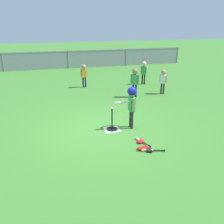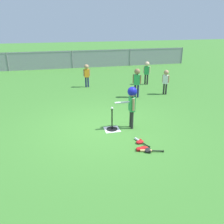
# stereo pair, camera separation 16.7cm
# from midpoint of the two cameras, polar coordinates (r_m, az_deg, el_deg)

# --- Properties ---
(ground_plane) EXTENTS (60.00, 60.00, 0.00)m
(ground_plane) POSITION_cam_midpoint_polar(r_m,az_deg,el_deg) (7.10, -1.93, -3.87)
(ground_plane) COLOR #3D7A2D
(home_plate) EXTENTS (0.44, 0.44, 0.01)m
(home_plate) POSITION_cam_midpoint_polar(r_m,az_deg,el_deg) (7.01, 0.68, -4.17)
(home_plate) COLOR white
(home_plate) RESTS_ON ground_plane
(batting_tee) EXTENTS (0.32, 0.32, 0.63)m
(batting_tee) POSITION_cam_midpoint_polar(r_m,az_deg,el_deg) (6.97, 0.69, -3.47)
(batting_tee) COLOR black
(batting_tee) RESTS_ON ground_plane
(baseball_on_tee) EXTENTS (0.07, 0.07, 0.07)m
(baseball_on_tee) POSITION_cam_midpoint_polar(r_m,az_deg,el_deg) (6.76, 0.71, 0.95)
(baseball_on_tee) COLOR white
(baseball_on_tee) RESTS_ON batting_tee
(batter_child) EXTENTS (0.65, 0.36, 1.26)m
(batter_child) POSITION_cam_midpoint_polar(r_m,az_deg,el_deg) (6.83, 5.49, 3.09)
(batter_child) COLOR #262626
(batter_child) RESTS_ON ground_plane
(fielder_near_left) EXTENTS (0.31, 0.25, 1.20)m
(fielder_near_left) POSITION_cam_midpoint_polar(r_m,az_deg,el_deg) (9.80, 6.50, 7.87)
(fielder_near_left) COLOR #191E4C
(fielder_near_left) RESTS_ON ground_plane
(fielder_deep_left) EXTENTS (0.29, 0.23, 1.13)m
(fielder_deep_left) POSITION_cam_midpoint_polar(r_m,az_deg,el_deg) (11.97, 8.74, 9.96)
(fielder_deep_left) COLOR #262626
(fielder_deep_left) RESTS_ON ground_plane
(fielder_deep_right) EXTENTS (0.32, 0.22, 1.09)m
(fielder_deep_right) POSITION_cam_midpoint_polar(r_m,az_deg,el_deg) (11.38, -5.67, 9.38)
(fielder_deep_right) COLOR #191E4C
(fielder_deep_right) RESTS_ON ground_plane
(fielder_deep_center) EXTENTS (0.24, 0.24, 1.06)m
(fielder_deep_center) POSITION_cam_midpoint_polar(r_m,az_deg,el_deg) (10.45, 13.22, 7.77)
(fielder_deep_center) COLOR #262626
(fielder_deep_center) RESTS_ON ground_plane
(spare_bat_silver) EXTENTS (0.25, 0.55, 0.06)m
(spare_bat_silver) POSITION_cam_midpoint_polar(r_m,az_deg,el_deg) (6.35, 7.48, -6.97)
(spare_bat_silver) COLOR silver
(spare_bat_silver) RESTS_ON ground_plane
(spare_bat_wood) EXTENTS (0.57, 0.21, 0.06)m
(spare_bat_wood) POSITION_cam_midpoint_polar(r_m,az_deg,el_deg) (5.95, 9.57, -9.14)
(spare_bat_wood) COLOR #DBB266
(spare_bat_wood) RESTS_ON ground_plane
(glove_by_plate) EXTENTS (0.25, 0.22, 0.07)m
(glove_by_plate) POSITION_cam_midpoint_polar(r_m,az_deg,el_deg) (6.31, 7.46, -7.10)
(glove_by_plate) COLOR #B21919
(glove_by_plate) RESTS_ON ground_plane
(glove_near_bats) EXTENTS (0.26, 0.23, 0.07)m
(glove_near_bats) POSITION_cam_midpoint_polar(r_m,az_deg,el_deg) (5.99, 7.60, -8.78)
(glove_near_bats) COLOR #B21919
(glove_near_bats) RESTS_ON ground_plane
(glove_tossed_aside) EXTENTS (0.25, 0.27, 0.07)m
(glove_tossed_aside) POSITION_cam_midpoint_polar(r_m,az_deg,el_deg) (5.97, 9.37, -9.01)
(glove_tossed_aside) COLOR black
(glove_tossed_aside) RESTS_ON ground_plane
(glove_outfield_drop) EXTENTS (0.27, 0.27, 0.07)m
(glove_outfield_drop) POSITION_cam_midpoint_polar(r_m,az_deg,el_deg) (6.04, 8.66, -8.55)
(glove_outfield_drop) COLOR #B21919
(glove_outfield_drop) RESTS_ON ground_plane
(outfield_fence) EXTENTS (16.06, 0.06, 1.15)m
(outfield_fence) POSITION_cam_midpoint_polar(r_m,az_deg,el_deg) (16.26, -9.21, 12.47)
(outfield_fence) COLOR slate
(outfield_fence) RESTS_ON ground_plane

